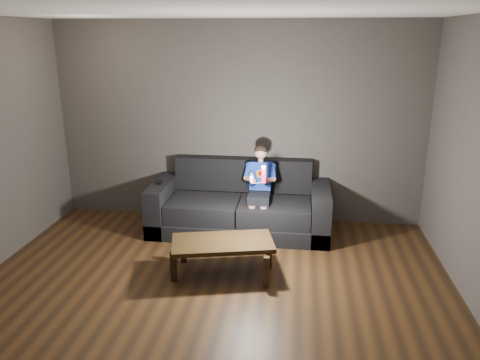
# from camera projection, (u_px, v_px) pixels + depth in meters

# --- Properties ---
(floor) EXTENTS (5.00, 5.00, 0.00)m
(floor) POSITION_uv_depth(u_px,v_px,m) (203.00, 316.00, 4.35)
(floor) COLOR black
(floor) RESTS_ON ground
(back_wall) EXTENTS (5.00, 0.04, 2.70)m
(back_wall) POSITION_uv_depth(u_px,v_px,m) (238.00, 124.00, 6.32)
(back_wall) COLOR #3D3835
(back_wall) RESTS_ON ground
(ceiling) EXTENTS (5.00, 5.00, 0.02)m
(ceiling) POSITION_uv_depth(u_px,v_px,m) (195.00, 7.00, 3.55)
(ceiling) COLOR silver
(ceiling) RESTS_ON back_wall
(sofa) EXTENTS (2.32, 1.00, 0.90)m
(sofa) POSITION_uv_depth(u_px,v_px,m) (240.00, 209.00, 6.20)
(sofa) COLOR black
(sofa) RESTS_ON floor
(child) EXTENTS (0.41, 0.50, 1.00)m
(child) POSITION_uv_depth(u_px,v_px,m) (260.00, 181.00, 5.97)
(child) COLOR black
(child) RESTS_ON sofa
(wii_remote_red) EXTENTS (0.05, 0.08, 0.21)m
(wii_remote_red) POSITION_uv_depth(u_px,v_px,m) (264.00, 174.00, 5.53)
(wii_remote_red) COLOR #BE1838
(wii_remote_red) RESTS_ON child
(nunchuk_white) EXTENTS (0.07, 0.09, 0.14)m
(nunchuk_white) POSITION_uv_depth(u_px,v_px,m) (252.00, 178.00, 5.57)
(nunchuk_white) COLOR silver
(nunchuk_white) RESTS_ON child
(wii_remote_black) EXTENTS (0.04, 0.14, 0.03)m
(wii_remote_black) POSITION_uv_depth(u_px,v_px,m) (160.00, 182.00, 6.14)
(wii_remote_black) COLOR black
(wii_remote_black) RESTS_ON sofa
(coffee_table) EXTENTS (1.17, 0.77, 0.39)m
(coffee_table) POSITION_uv_depth(u_px,v_px,m) (223.00, 245.00, 5.01)
(coffee_table) COLOR black
(coffee_table) RESTS_ON floor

